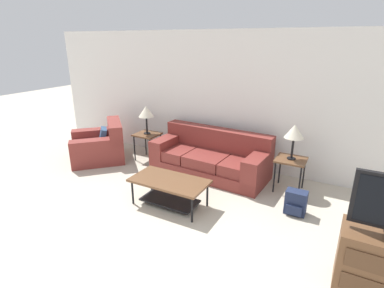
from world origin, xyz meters
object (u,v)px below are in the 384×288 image
side_table_right (291,163)px  side_table_left (147,137)px  table_lamp_right (294,132)px  couch (210,158)px  backpack (296,203)px  armchair (100,146)px  coffee_table (169,186)px  table_lamp_left (146,112)px

side_table_right → side_table_left: bearing=180.0°
side_table_right → table_lamp_right: (0.00, 0.00, 0.53)m
couch → backpack: size_ratio=6.18×
armchair → backpack: (4.06, -0.23, -0.11)m
armchair → table_lamp_right: (3.82, 0.47, 0.74)m
couch → coffee_table: (-0.04, -1.36, 0.02)m
coffee_table → side_table_left: 1.98m
table_lamp_left → backpack: bearing=-12.4°
couch → armchair: bearing=-168.9°
couch → backpack: 1.83m
armchair → table_lamp_right: bearing=7.0°
couch → coffee_table: size_ratio=1.92×
coffee_table → side_table_left: (-1.42, 1.37, 0.19)m
side_table_right → armchair: bearing=-173.0°
coffee_table → table_lamp_right: table_lamp_right is taller
table_lamp_left → side_table_right: bearing=0.0°
table_lamp_left → side_table_left: bearing=0.0°
side_table_right → table_lamp_right: 0.53m
armchair → table_lamp_left: (0.90, 0.47, 0.74)m
table_lamp_right → backpack: table_lamp_right is taller
couch → side_table_right: 1.47m
side_table_left → side_table_right: size_ratio=1.00×
coffee_table → armchair: bearing=158.8°
table_lamp_left → backpack: table_lamp_left is taller
side_table_right → table_lamp_right: table_lamp_right is taller
coffee_table → side_table_right: 2.03m
armchair → side_table_right: (3.82, 0.47, 0.22)m
backpack → couch: bearing=157.9°
side_table_left → table_lamp_right: (2.91, 0.00, 0.53)m
table_lamp_right → coffee_table: bearing=-137.6°
table_lamp_right → backpack: bearing=-70.8°
couch → table_lamp_left: 1.63m
couch → table_lamp_right: table_lamp_right is taller
armchair → coffee_table: 2.49m
coffee_table → backpack: size_ratio=3.22×
table_lamp_left → table_lamp_right: 2.91m
side_table_left → couch: bearing=-0.2°
table_lamp_right → couch: bearing=-179.8°
side_table_left → side_table_right: 2.91m
backpack → armchair: bearing=176.8°
armchair → coffee_table: size_ratio=1.26×
coffee_table → side_table_left: size_ratio=2.04×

